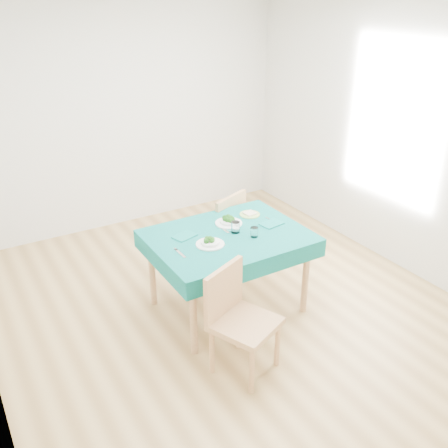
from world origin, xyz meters
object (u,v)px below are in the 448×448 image
table (228,272)px  bowl_near (210,241)px  bowl_far (229,220)px  chair_near (246,310)px  side_plate (250,214)px  chair_far (215,216)px

table → bowl_near: size_ratio=5.60×
bowl_near → bowl_far: size_ratio=0.97×
chair_near → side_plate: 1.27m
chair_far → bowl_near: chair_far is taller
bowl_far → side_plate: bowl_far is taller
chair_near → side_plate: chair_near is taller
bowl_near → chair_near: bearing=-97.8°
chair_far → bowl_far: size_ratio=4.64×
chair_far → side_plate: chair_far is taller
table → chair_far: (0.29, 0.75, 0.20)m
chair_far → bowl_near: bearing=36.3°
bowl_near → bowl_far: bearing=37.9°
chair_far → table: bearing=47.0°
side_plate → chair_near: bearing=-124.8°
table → side_plate: bearing=32.6°
bowl_far → bowl_near: bearing=-142.1°
bowl_far → table: bearing=-122.7°
chair_near → side_plate: (0.72, 1.03, 0.21)m
table → chair_far: 0.83m
chair_far → bowl_far: (-0.17, -0.56, 0.22)m
table → side_plate: size_ratio=6.99×
table → bowl_far: bowl_far is taller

